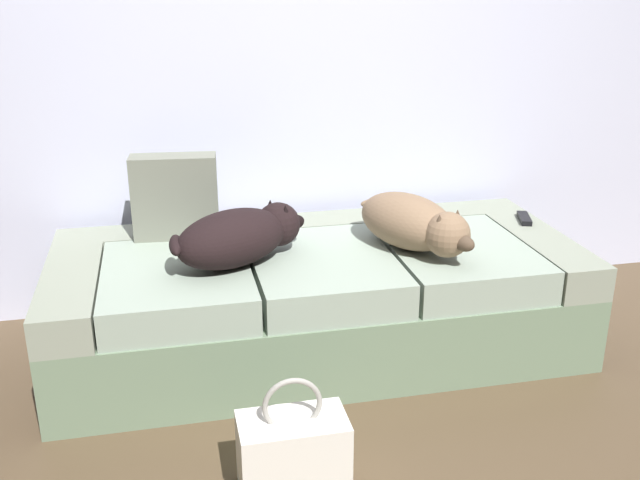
% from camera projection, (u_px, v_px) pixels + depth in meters
% --- Properties ---
extents(couch, '(2.06, 0.90, 0.43)m').
position_uv_depth(couch, '(317.00, 298.00, 2.95)').
color(couch, slate).
rests_on(couch, ground).
extents(dog_dark, '(0.58, 0.45, 0.21)m').
position_uv_depth(dog_dark, '(240.00, 236.00, 2.69)').
color(dog_dark, black).
rests_on(dog_dark, couch).
extents(dog_tan, '(0.42, 0.59, 0.21)m').
position_uv_depth(dog_tan, '(414.00, 223.00, 2.83)').
color(dog_tan, '#7F634A').
rests_on(dog_tan, couch).
extents(tv_remote, '(0.09, 0.16, 0.02)m').
position_uv_depth(tv_remote, '(524.00, 218.00, 3.18)').
color(tv_remote, black).
rests_on(tv_remote, couch).
extents(throw_pillow, '(0.35, 0.15, 0.34)m').
position_uv_depth(throw_pillow, '(175.00, 197.00, 2.93)').
color(throw_pillow, slate).
rests_on(throw_pillow, couch).
extents(handbag, '(0.32, 0.18, 0.38)m').
position_uv_depth(handbag, '(293.00, 453.00, 2.15)').
color(handbag, silver).
rests_on(handbag, ground).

